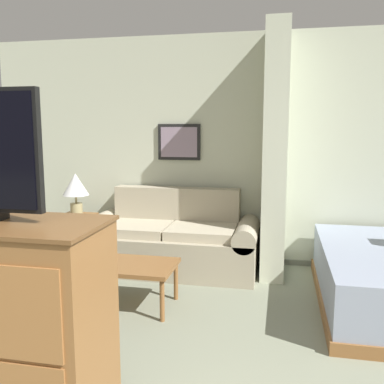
% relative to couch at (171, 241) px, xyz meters
% --- Properties ---
extents(wall_back, '(6.28, 0.16, 2.60)m').
position_rel_couch_xyz_m(wall_back, '(0.85, 0.48, 0.98)').
color(wall_back, beige).
rests_on(wall_back, ground_plane).
extents(wall_partition_pillar, '(0.24, 0.67, 2.60)m').
position_rel_couch_xyz_m(wall_partition_pillar, '(1.11, 0.08, 0.98)').
color(wall_partition_pillar, beige).
rests_on(wall_partition_pillar, ground_plane).
extents(couch, '(1.91, 0.84, 0.88)m').
position_rel_couch_xyz_m(couch, '(0.00, 0.00, 0.00)').
color(couch, tan).
rests_on(couch, ground_plane).
extents(coffee_table, '(0.74, 0.54, 0.39)m').
position_rel_couch_xyz_m(coffee_table, '(-0.07, -1.06, 0.03)').
color(coffee_table, brown).
rests_on(coffee_table, ground_plane).
extents(side_table, '(0.38, 0.38, 0.56)m').
position_rel_couch_xyz_m(side_table, '(-1.12, -0.00, 0.13)').
color(side_table, brown).
rests_on(side_table, ground_plane).
extents(table_lamp, '(0.30, 0.30, 0.48)m').
position_rel_couch_xyz_m(table_lamp, '(-1.12, -0.00, 0.57)').
color(table_lamp, tan).
rests_on(table_lamp, side_table).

